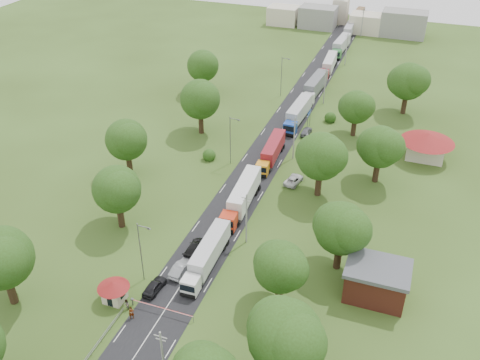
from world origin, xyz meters
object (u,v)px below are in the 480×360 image
at_px(info_sign, 309,116).
at_px(truck_0, 208,255).
at_px(boom_barrier, 153,306).
at_px(car_lane_front, 154,286).
at_px(car_lane_mid, 182,268).
at_px(guard_booth, 114,288).
at_px(pedestrian_near, 131,313).

xyz_separation_m(info_sign, truck_0, (-3.20, -49.17, -0.94)).
distance_m(boom_barrier, truck_0, 11.40).
distance_m(car_lane_front, car_lane_mid, 5.12).
bearing_deg(truck_0, guard_booth, -130.32).
height_order(truck_0, car_lane_mid, truck_0).
bearing_deg(boom_barrier, truck_0, 72.80).
xyz_separation_m(car_lane_front, pedestrian_near, (-0.39, -5.67, 0.20)).
bearing_deg(boom_barrier, car_lane_front, 115.05).
height_order(info_sign, car_lane_front, info_sign).
bearing_deg(car_lane_mid, guard_booth, 58.63).
bearing_deg(car_lane_front, guard_booth, 43.44).
xyz_separation_m(guard_booth, pedestrian_near, (3.81, -2.16, -1.19)).
distance_m(info_sign, truck_0, 49.28).
bearing_deg(truck_0, car_lane_mid, -138.95).
bearing_deg(car_lane_front, truck_0, -120.82).
height_order(guard_booth, car_lane_mid, guard_booth).
height_order(car_lane_mid, pedestrian_near, pedestrian_near).
xyz_separation_m(truck_0, car_lane_mid, (-3.00, -2.61, -1.23)).
relative_size(boom_barrier, guard_booth, 2.10).
bearing_deg(info_sign, car_lane_front, -98.26).
distance_m(boom_barrier, car_lane_front, 3.88).
height_order(boom_barrier, car_lane_mid, car_lane_mid).
distance_m(info_sign, car_lane_mid, 52.19).
relative_size(boom_barrier, car_lane_front, 2.05).
xyz_separation_m(car_lane_front, car_lane_mid, (2.00, 4.71, 0.07)).
bearing_deg(info_sign, guard_booth, -101.68).
relative_size(boom_barrier, car_lane_mid, 1.82).
relative_size(car_lane_front, car_lane_mid, 0.89).
xyz_separation_m(car_lane_mid, pedestrian_near, (-2.39, -10.38, 0.13)).
distance_m(info_sign, car_lane_front, 57.12).
bearing_deg(boom_barrier, pedestrian_near, -133.25).
xyz_separation_m(boom_barrier, truck_0, (3.35, 10.83, 1.17)).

